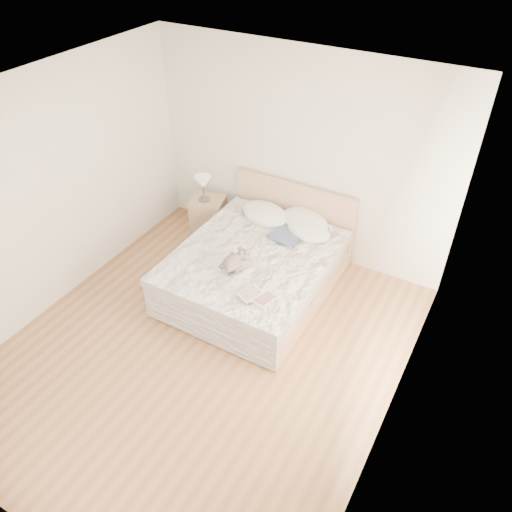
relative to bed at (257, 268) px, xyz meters
name	(u,v)px	position (x,y,z in m)	size (l,w,h in m)	color
floor	(204,349)	(0.00, -1.19, -0.31)	(4.00, 4.50, 0.00)	brown
ceiling	(181,112)	(0.00, -1.19, 2.39)	(4.00, 4.50, 0.00)	white
wall_back	(299,157)	(0.00, 1.06, 1.04)	(4.00, 0.02, 2.70)	silver
wall_left	(44,197)	(-2.00, -1.19, 1.04)	(0.02, 4.50, 2.70)	silver
wall_right	(405,329)	(2.00, -1.19, 1.04)	(0.02, 4.50, 2.70)	silver
window	(417,296)	(1.99, -0.89, 1.14)	(0.02, 1.30, 1.10)	white
bed	(257,268)	(0.00, 0.00, 0.00)	(1.72, 2.14, 1.00)	tan
nightstand	(209,216)	(-1.19, 0.71, -0.03)	(0.45, 0.40, 0.56)	#A08666
table_lamp	(203,183)	(-1.22, 0.67, 0.52)	(0.29, 0.29, 0.37)	#494440
pillow_left	(265,214)	(-0.26, 0.68, 0.33)	(0.68, 0.47, 0.20)	white
pillow_middle	(305,221)	(0.26, 0.78, 0.33)	(0.68, 0.47, 0.20)	white
pillow_right	(309,230)	(0.39, 0.61, 0.33)	(0.59, 0.41, 0.18)	white
blouse	(291,231)	(0.20, 0.49, 0.32)	(0.58, 0.62, 0.02)	#323F5F
photo_book	(255,216)	(-0.36, 0.58, 0.32)	(0.28, 0.19, 0.02)	silver
childrens_book	(258,297)	(0.43, -0.75, 0.32)	(0.36, 0.25, 0.02)	#F3E5C1
teddy_bear	(232,265)	(-0.06, -0.46, 0.34)	(0.23, 0.33, 0.17)	#66594F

